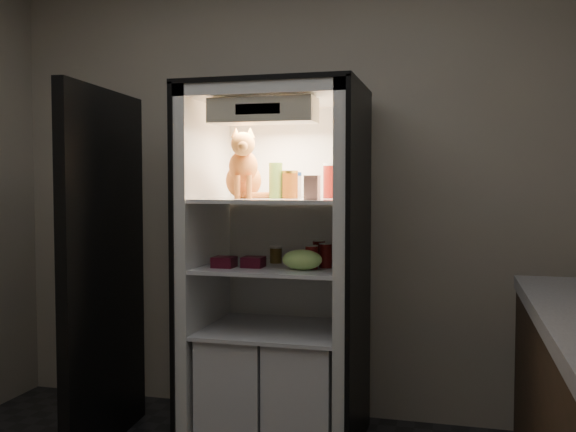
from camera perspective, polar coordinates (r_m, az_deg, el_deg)
name	(u,v)px	position (r m, az deg, el deg)	size (l,w,h in m)	color
room_shell	(161,105)	(2.11, -11.22, 9.69)	(3.60, 3.60, 3.60)	white
refrigerator	(278,292)	(3.44, -0.86, -6.73)	(0.90, 0.72, 1.88)	white
fridge_door	(104,271)	(3.46, -16.03, -4.74)	(0.13, 0.87, 1.85)	black
tabby_cat	(244,172)	(3.38, -3.95, 3.92)	(0.34, 0.37, 0.37)	#D65C1B
parmesan_shaker	(276,181)	(3.34, -1.11, 3.17)	(0.07, 0.07, 0.19)	#248435
mayo_tub	(292,185)	(3.43, 0.39, 2.77)	(0.10, 0.10, 0.14)	white
salsa_jar	(290,185)	(3.32, 0.19, 2.82)	(0.08, 0.08, 0.14)	maroon
pepper_jar	(333,181)	(3.39, 4.05, 3.16)	(0.11, 0.11, 0.19)	maroon
cream_carton	(312,188)	(3.07, 2.16, 2.54)	(0.07, 0.07, 0.12)	silver
soda_can_a	(319,252)	(3.43, 2.77, -3.21)	(0.07, 0.07, 0.12)	black
soda_can_b	(325,255)	(3.27, 3.34, -3.52)	(0.07, 0.07, 0.12)	black
soda_can_c	(312,257)	(3.21, 2.12, -3.68)	(0.06, 0.06, 0.12)	black
condiment_jar	(276,255)	(3.45, -1.08, -3.45)	(0.07, 0.07, 0.09)	#543F18
grape_bag	(302,260)	(3.18, 1.27, -3.90)	(0.20, 0.15, 0.10)	#89C25A
berry_box_left	(224,262)	(3.29, -5.70, -4.09)	(0.11, 0.11, 0.05)	#500D1B
berry_box_right	(253,262)	(3.29, -3.10, -4.10)	(0.11, 0.11, 0.05)	#500D1B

